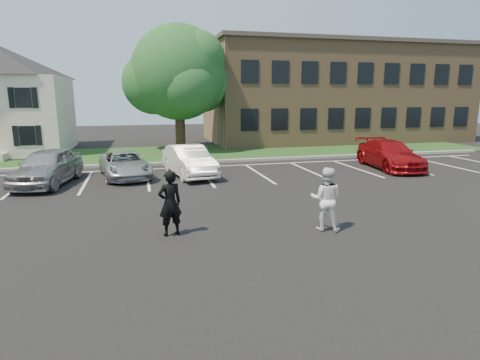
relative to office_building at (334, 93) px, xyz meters
name	(u,v)px	position (x,y,z in m)	size (l,w,h in m)	color
ground_plane	(248,226)	(-14.00, -21.99, -4.16)	(90.00, 90.00, 0.00)	black
curb	(194,162)	(-14.00, -9.99, -4.08)	(40.00, 0.30, 0.15)	gray
grass_strip	(186,153)	(-14.00, -5.99, -4.12)	(44.00, 8.00, 0.08)	#1C3C17
stall_lines	(229,171)	(-12.60, -13.04, -4.15)	(34.00, 5.36, 0.01)	silver
office_building	(334,93)	(0.00, 0.00, 0.00)	(22.40, 10.40, 8.30)	#8F704B
tree	(180,75)	(-14.08, -4.09, 1.19)	(7.80, 7.20, 8.80)	black
man_black_suit	(170,203)	(-16.36, -22.21, -3.21)	(0.69, 0.45, 1.90)	black
man_white_shirt	(326,199)	(-11.86, -22.88, -3.21)	(0.92, 0.72, 1.90)	white
car_silver_west	(47,167)	(-21.16, -14.09, -3.34)	(1.93, 4.80, 1.64)	#9F9EA3
car_silver_minivan	(125,165)	(-17.84, -13.25, -3.53)	(2.08, 4.52, 1.26)	#ABAEB3
car_white_sedan	(189,161)	(-14.75, -13.63, -3.40)	(1.60, 4.59, 1.51)	silver
car_red_compact	(390,155)	(-3.77, -14.23, -3.40)	(2.11, 5.20, 1.51)	maroon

